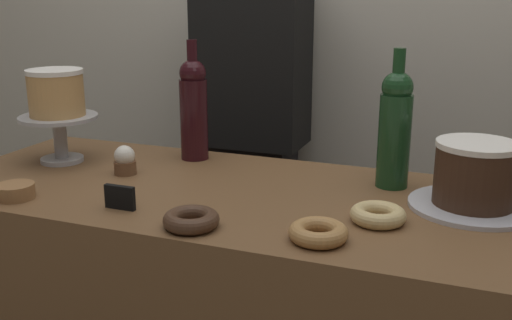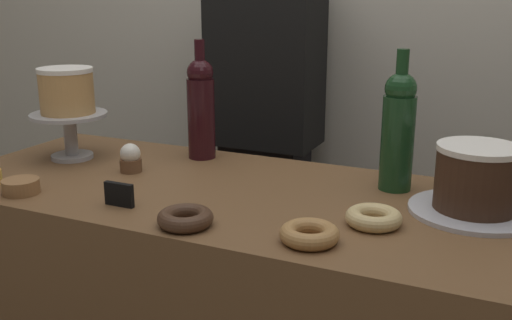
% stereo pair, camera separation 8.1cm
% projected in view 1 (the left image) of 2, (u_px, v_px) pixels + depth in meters
% --- Properties ---
extents(back_wall, '(6.00, 0.05, 2.60)m').
position_uv_depth(back_wall, '(347.00, 9.00, 2.04)').
color(back_wall, beige).
rests_on(back_wall, ground_plane).
extents(cake_stand_pedestal, '(0.21, 0.21, 0.13)m').
position_uv_depth(cake_stand_pedestal, '(60.00, 131.00, 1.59)').
color(cake_stand_pedestal, '#B2B2B7').
rests_on(cake_stand_pedestal, display_counter).
extents(white_layer_cake, '(0.15, 0.15, 0.12)m').
position_uv_depth(white_layer_cake, '(56.00, 93.00, 1.56)').
color(white_layer_cake, tan).
rests_on(white_layer_cake, cake_stand_pedestal).
extents(silver_serving_platter, '(0.27, 0.27, 0.01)m').
position_uv_depth(silver_serving_platter, '(472.00, 206.00, 1.26)').
color(silver_serving_platter, silver).
rests_on(silver_serving_platter, display_counter).
extents(chocolate_round_cake, '(0.17, 0.17, 0.14)m').
position_uv_depth(chocolate_round_cake, '(475.00, 173.00, 1.24)').
color(chocolate_round_cake, '#3D2619').
rests_on(chocolate_round_cake, silver_serving_platter).
extents(wine_bottle_green, '(0.08, 0.08, 0.33)m').
position_uv_depth(wine_bottle_green, '(395.00, 127.00, 1.37)').
color(wine_bottle_green, '#193D1E').
rests_on(wine_bottle_green, display_counter).
extents(wine_bottle_dark_red, '(0.08, 0.08, 0.33)m').
position_uv_depth(wine_bottle_dark_red, '(194.00, 107.00, 1.61)').
color(wine_bottle_dark_red, black).
rests_on(wine_bottle_dark_red, display_counter).
extents(cupcake_vanilla, '(0.06, 0.06, 0.07)m').
position_uv_depth(cupcake_vanilla, '(125.00, 161.00, 1.49)').
color(cupcake_vanilla, brown).
rests_on(cupcake_vanilla, display_counter).
extents(donut_glazed, '(0.11, 0.11, 0.03)m').
position_uv_depth(donut_glazed, '(378.00, 215.00, 1.18)').
color(donut_glazed, '#E0C17F').
rests_on(donut_glazed, display_counter).
extents(donut_maple, '(0.11, 0.11, 0.03)m').
position_uv_depth(donut_maple, '(318.00, 233.00, 1.10)').
color(donut_maple, '#B27F47').
rests_on(donut_maple, display_counter).
extents(donut_chocolate, '(0.11, 0.11, 0.03)m').
position_uv_depth(donut_chocolate, '(191.00, 220.00, 1.16)').
color(donut_chocolate, '#472D1E').
rests_on(donut_chocolate, display_counter).
extents(cookie_stack, '(0.08, 0.08, 0.03)m').
position_uv_depth(cookie_stack, '(16.00, 191.00, 1.32)').
color(cookie_stack, olive).
rests_on(cookie_stack, display_counter).
extents(price_sign_chalkboard, '(0.07, 0.01, 0.05)m').
position_uv_depth(price_sign_chalkboard, '(120.00, 197.00, 1.25)').
color(price_sign_chalkboard, black).
rests_on(price_sign_chalkboard, display_counter).
extents(barista_figure, '(0.36, 0.22, 1.60)m').
position_uv_depth(barista_figure, '(252.00, 146.00, 2.06)').
color(barista_figure, black).
rests_on(barista_figure, ground_plane).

